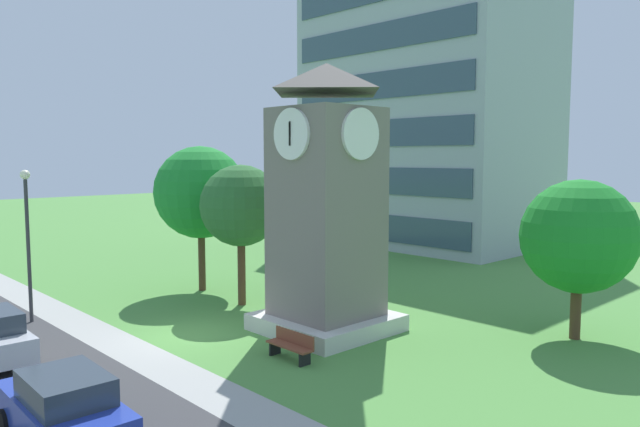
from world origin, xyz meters
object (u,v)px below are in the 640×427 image
clock_tower (326,214)px  park_bench (291,345)px  tree_near_tower (201,193)px  tree_by_building (579,237)px  parked_car_blue (64,409)px  street_lamp (27,228)px  tree_streetside (241,206)px

clock_tower → park_bench: size_ratio=5.39×
tree_near_tower → tree_by_building: bearing=18.8°
clock_tower → parked_car_blue: bearing=-76.8°
street_lamp → tree_near_tower: (-0.20, 7.85, 1.05)m
tree_near_tower → tree_streetside: size_ratio=1.14×
park_bench → parked_car_blue: 7.41m
clock_tower → street_lamp: clock_tower is taller
tree_streetside → tree_near_tower: bearing=175.3°
park_bench → tree_by_building: 10.64m
clock_tower → parked_car_blue: (2.43, -10.41, -3.46)m
clock_tower → park_bench: 5.16m
parked_car_blue → tree_near_tower: bearing=136.6°
park_bench → street_lamp: 11.64m
clock_tower → parked_car_blue: 11.24m
tree_near_tower → tree_by_building: (15.68, 5.34, -1.08)m
tree_streetside → tree_by_building: tree_streetside is taller
park_bench → parked_car_blue: (0.88, -7.35, 0.40)m
parked_car_blue → tree_by_building: bearing=74.8°
tree_near_tower → tree_by_building: 16.60m
tree_streetside → park_bench: bearing=-24.2°
clock_tower → tree_near_tower: (-8.90, 0.30, 0.39)m
clock_tower → tree_near_tower: bearing=178.0°
street_lamp → tree_near_tower: bearing=91.5°
street_lamp → tree_by_building: 20.34m
tree_streetside → parked_car_blue: bearing=-53.5°
tree_near_tower → tree_by_building: tree_near_tower is taller
tree_streetside → parked_car_blue: (7.70, -10.42, -3.44)m
street_lamp → tree_by_building: bearing=40.4°
street_lamp → parked_car_blue: street_lamp is taller
street_lamp → tree_streetside: bearing=65.6°
park_bench → parked_car_blue: bearing=-83.2°
street_lamp → parked_car_blue: 11.83m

